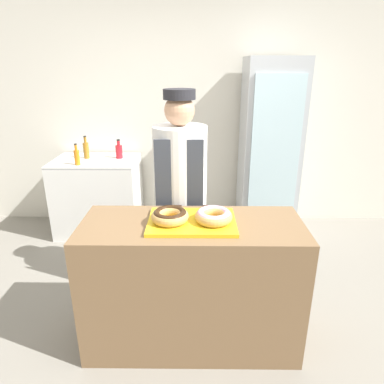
# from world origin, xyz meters

# --- Properties ---
(ground_plane) EXTENTS (14.00, 14.00, 0.00)m
(ground_plane) POSITION_xyz_m (0.00, 0.00, 0.00)
(ground_plane) COLOR gray
(wall_back) EXTENTS (8.00, 0.06, 2.70)m
(wall_back) POSITION_xyz_m (0.00, 2.13, 1.35)
(wall_back) COLOR silver
(wall_back) RESTS_ON ground_plane
(display_counter) EXTENTS (1.46, 0.59, 0.92)m
(display_counter) POSITION_xyz_m (0.00, 0.00, 0.46)
(display_counter) COLOR brown
(display_counter) RESTS_ON ground_plane
(serving_tray) EXTENTS (0.56, 0.40, 0.02)m
(serving_tray) POSITION_xyz_m (0.00, 0.00, 0.94)
(serving_tray) COLOR yellow
(serving_tray) RESTS_ON display_counter
(donut_chocolate_glaze) EXTENTS (0.24, 0.24, 0.08)m
(donut_chocolate_glaze) POSITION_xyz_m (-0.14, -0.02, 0.99)
(donut_chocolate_glaze) COLOR tan
(donut_chocolate_glaze) RESTS_ON serving_tray
(donut_light_glaze) EXTENTS (0.24, 0.24, 0.08)m
(donut_light_glaze) POSITION_xyz_m (0.14, -0.02, 0.99)
(donut_light_glaze) COLOR tan
(donut_light_glaze) RESTS_ON serving_tray
(brownie_back_left) EXTENTS (0.08, 0.08, 0.03)m
(brownie_back_left) POSITION_xyz_m (-0.11, 0.14, 0.96)
(brownie_back_left) COLOR black
(brownie_back_left) RESTS_ON serving_tray
(brownie_back_right) EXTENTS (0.08, 0.08, 0.03)m
(brownie_back_right) POSITION_xyz_m (0.11, 0.14, 0.96)
(brownie_back_right) COLOR black
(brownie_back_right) RESTS_ON serving_tray
(baker_person) EXTENTS (0.42, 0.42, 1.73)m
(baker_person) POSITION_xyz_m (-0.10, 0.55, 0.90)
(baker_person) COLOR #4C4C51
(baker_person) RESTS_ON ground_plane
(beverage_fridge) EXTENTS (0.61, 0.60, 1.97)m
(beverage_fridge) POSITION_xyz_m (0.84, 1.74, 0.99)
(beverage_fridge) COLOR #ADB2B7
(beverage_fridge) RESTS_ON ground_plane
(chest_freezer) EXTENTS (0.94, 0.66, 0.88)m
(chest_freezer) POSITION_xyz_m (-1.12, 1.74, 0.44)
(chest_freezer) COLOR white
(chest_freezer) RESTS_ON ground_plane
(bottle_amber) EXTENTS (0.06, 0.06, 0.26)m
(bottle_amber) POSITION_xyz_m (-1.23, 1.81, 0.98)
(bottle_amber) COLOR #99661E
(bottle_amber) RESTS_ON chest_freezer
(bottle_orange) EXTENTS (0.06, 0.06, 0.23)m
(bottle_orange) POSITION_xyz_m (-1.24, 1.53, 0.97)
(bottle_orange) COLOR orange
(bottle_orange) RESTS_ON chest_freezer
(bottle_red) EXTENTS (0.08, 0.08, 0.22)m
(bottle_red) POSITION_xyz_m (-0.85, 1.81, 0.96)
(bottle_red) COLOR red
(bottle_red) RESTS_ON chest_freezer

